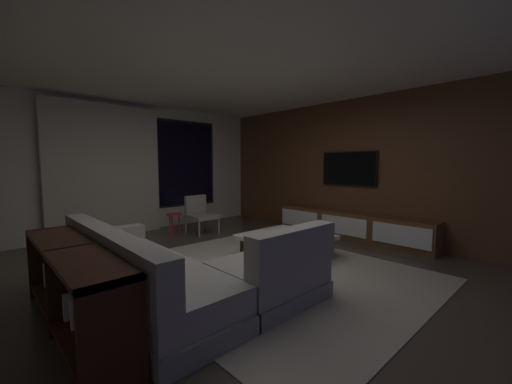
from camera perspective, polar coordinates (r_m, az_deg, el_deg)
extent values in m
plane|color=#473D33|center=(4.02, -2.42, -15.62)|extent=(9.20, 9.20, 0.00)
cube|color=silver|center=(6.96, -22.56, 4.16)|extent=(6.60, 0.12, 2.70)
cube|color=black|center=(7.46, -12.98, 5.24)|extent=(1.52, 0.02, 2.02)
cube|color=black|center=(7.45, -12.93, 5.24)|extent=(1.40, 0.03, 1.90)
cube|color=beige|center=(6.61, -26.46, 3.55)|extent=(2.10, 0.12, 2.60)
cube|color=brown|center=(6.20, 19.57, 4.18)|extent=(0.12, 7.80, 2.70)
plane|color=silver|center=(3.97, -2.58, 23.88)|extent=(8.20, 8.20, 0.00)
cube|color=#ADA391|center=(4.17, 2.28, -14.73)|extent=(3.20, 3.80, 0.01)
cube|color=gray|center=(3.49, -20.01, -17.68)|extent=(0.90, 2.50, 0.18)
cube|color=#9E9991|center=(3.42, -20.12, -14.42)|extent=(0.86, 2.42, 0.24)
cube|color=#9E9991|center=(3.21, -26.14, -9.93)|extent=(0.20, 2.50, 0.40)
cube|color=#9E9991|center=(4.41, -26.11, -7.37)|extent=(0.90, 0.20, 0.18)
cube|color=gray|center=(3.38, 2.22, -18.14)|extent=(1.10, 0.90, 0.18)
cube|color=#9E9991|center=(3.30, 2.23, -14.79)|extent=(1.07, 0.86, 0.24)
cube|color=#9E9991|center=(2.98, 7.12, -10.59)|extent=(1.10, 0.20, 0.40)
cube|color=beige|center=(3.77, -26.83, -8.39)|extent=(0.10, 0.36, 0.36)
cube|color=#B2A893|center=(2.98, -22.14, -11.72)|extent=(0.10, 0.36, 0.36)
cube|color=#32180E|center=(4.72, 5.69, -10.55)|extent=(1.00, 1.00, 0.30)
cube|color=white|center=(4.67, 5.71, -8.43)|extent=(1.16, 1.16, 0.06)
cube|color=#6E57B8|center=(4.75, 6.25, -7.64)|extent=(0.26, 0.20, 0.03)
cube|color=#C68934|center=(4.75, 6.28, -7.27)|extent=(0.27, 0.14, 0.03)
cylinder|color=#B2ADA0|center=(6.32, -7.01, -6.23)|extent=(0.04, 0.04, 0.36)
cylinder|color=#B2ADA0|center=(6.05, -10.67, -6.80)|extent=(0.04, 0.04, 0.36)
cylinder|color=#B2ADA0|center=(6.72, -9.59, -5.58)|extent=(0.04, 0.04, 0.36)
cylinder|color=#B2ADA0|center=(6.47, -13.12, -6.07)|extent=(0.04, 0.04, 0.36)
cube|color=#9E9991|center=(6.35, -10.13, -4.56)|extent=(0.55, 0.57, 0.08)
cube|color=#9E9991|center=(6.52, -11.34, -2.29)|extent=(0.49, 0.09, 0.38)
cylinder|color=red|center=(6.18, -15.92, -6.18)|extent=(0.03, 0.03, 0.46)
cylinder|color=red|center=(6.27, -14.29, -5.98)|extent=(0.03, 0.03, 0.46)
cylinder|color=red|center=(6.31, -15.53, -5.93)|extent=(0.03, 0.03, 0.46)
cylinder|color=red|center=(6.19, -15.15, -4.10)|extent=(0.32, 0.32, 0.02)
cube|color=brown|center=(6.12, 17.21, -6.05)|extent=(0.44, 3.10, 0.52)
cube|color=white|center=(5.47, 25.61, -7.38)|extent=(0.02, 0.93, 0.33)
cube|color=white|center=(5.91, 16.09, -6.14)|extent=(0.02, 0.93, 0.33)
cube|color=white|center=(6.50, 8.13, -4.97)|extent=(0.02, 0.93, 0.33)
cube|color=black|center=(5.74, 24.43, -8.44)|extent=(0.33, 0.68, 0.19)
cube|color=#5E9CAB|center=(5.66, 26.88, -8.93)|extent=(0.03, 0.04, 0.16)
cube|color=#87975F|center=(5.68, 26.06, -8.73)|extent=(0.03, 0.04, 0.17)
cube|color=#87CA46|center=(5.71, 25.24, -8.64)|extent=(0.03, 0.04, 0.17)
cube|color=#D444D1|center=(5.74, 24.43, -8.46)|extent=(0.03, 0.04, 0.19)
cube|color=#D77CC4|center=(5.78, 23.62, -8.39)|extent=(0.03, 0.04, 0.18)
cube|color=teal|center=(5.81, 22.83, -8.30)|extent=(0.03, 0.04, 0.18)
cube|color=#407B5E|center=(5.85, 22.05, -8.28)|extent=(0.03, 0.04, 0.16)
cube|color=black|center=(6.23, 17.07, 4.25)|extent=(0.04, 1.16, 0.67)
cube|color=black|center=(6.23, 17.06, 4.25)|extent=(0.05, 1.12, 0.63)
cube|color=#32180E|center=(3.02, -31.54, -9.17)|extent=(0.40, 2.10, 0.04)
cube|color=#32180E|center=(3.21, -31.02, -19.28)|extent=(0.38, 2.04, 0.03)
cube|color=#32180E|center=(2.20, -25.15, -24.03)|extent=(0.40, 0.04, 0.74)
cube|color=#32180E|center=(4.09, -34.26, -10.72)|extent=(0.40, 0.04, 0.74)
cube|color=#32180E|center=(3.12, -31.23, -15.42)|extent=(0.38, 0.03, 0.74)
cube|color=silver|center=(2.40, -26.73, -24.12)|extent=(0.18, 0.04, 0.24)
cube|color=white|center=(2.56, -27.72, -22.17)|extent=(0.18, 0.04, 0.24)
cube|color=white|center=(2.73, -28.80, -20.41)|extent=(0.18, 0.04, 0.25)
cube|color=white|center=(2.90, -29.78, -18.93)|extent=(0.18, 0.04, 0.25)
cube|color=silver|center=(3.07, -30.86, -17.80)|extent=(0.18, 0.04, 0.22)
cube|color=white|center=(3.24, -31.50, -16.43)|extent=(0.18, 0.04, 0.24)
cube|color=white|center=(3.41, -32.17, -15.30)|extent=(0.18, 0.04, 0.25)
cube|color=silver|center=(3.59, -32.78, -14.54)|extent=(0.18, 0.04, 0.22)
cube|color=white|center=(3.76, -33.34, -13.36)|extent=(0.18, 0.04, 0.26)
cube|color=silver|center=(3.94, -33.82, -12.67)|extent=(0.18, 0.04, 0.25)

